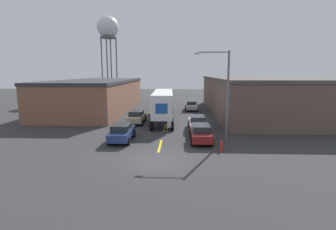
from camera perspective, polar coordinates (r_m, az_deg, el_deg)
The scene contains 13 objects.
ground_plane at distance 19.17m, azimuth -2.60°, elevation -9.90°, with size 160.00×160.00×0.00m, color #333335.
road_centerline at distance 29.90m, azimuth -0.73°, elevation -2.85°, with size 0.20×18.43×0.01m.
warehouse_left at distance 45.16m, azimuth -15.25°, elevation 4.20°, with size 10.89×26.20×5.05m.
warehouse_right at distance 42.28m, azimuth 18.51°, elevation 4.03°, with size 13.36×28.37×5.51m.
semi_truck at distance 34.55m, azimuth -1.01°, elevation 2.76°, with size 3.07×14.77×3.87m.
parked_car_left_near at distance 24.60m, azimuth -10.00°, elevation -3.67°, with size 1.98×4.59×1.60m.
parked_car_left_far at distance 32.74m, azimuth -6.85°, elevation -0.36°, with size 1.98×4.59×1.60m.
parked_car_right_near at distance 24.13m, azimuth 7.18°, elevation -3.85°, with size 1.98×4.59×1.60m.
parked_car_right_far at distance 43.69m, azimuth 5.07°, elevation 2.10°, with size 1.98×4.59×1.60m.
parked_car_right_mid at distance 28.88m, azimuth 6.40°, elevation -1.65°, with size 1.98×4.59×1.60m.
water_tower at distance 65.68m, azimuth -12.93°, elevation 17.79°, with size 5.06×5.06×19.14m.
street_lamp at distance 24.71m, azimuth 11.97°, elevation 5.72°, with size 3.25×0.32×8.24m.
fire_hydrant at distance 21.67m, azimuth 11.53°, elevation -6.66°, with size 0.22×0.22×0.83m.
Camera 1 is at (1.63, -18.03, 6.31)m, focal length 28.00 mm.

